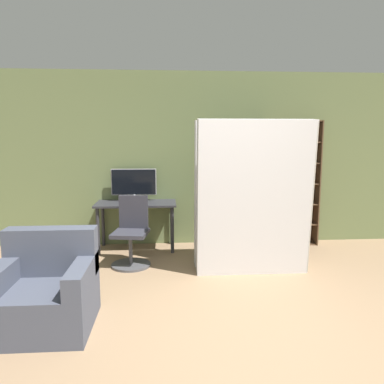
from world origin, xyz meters
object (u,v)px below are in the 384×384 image
mattress_far (248,194)px  bookshelf (284,185)px  office_chair (131,238)px  armchair (45,291)px  mattress_near (255,198)px  monitor (134,183)px

mattress_far → bookshelf: bearing=50.9°
office_chair → bookshelf: (2.33, 0.87, 0.58)m
mattress_far → armchair: 2.72m
office_chair → bookshelf: size_ratio=0.47×
office_chair → mattress_far: bearing=-3.2°
mattress_near → mattress_far: (0.00, 0.35, -0.00)m
office_chair → mattress_near: bearing=-15.8°
armchair → bookshelf: bearing=39.7°
mattress_far → armchair: (-2.18, -1.49, -0.64)m
bookshelf → armchair: size_ratio=2.30×
monitor → office_chair: bearing=-88.3°
monitor → mattress_far: mattress_far is taller
bookshelf → mattress_near: (-0.78, -1.31, 0.01)m
armchair → monitor: bearing=76.2°
armchair → office_chair: bearing=68.2°
monitor → armchair: size_ratio=0.81×
monitor → office_chair: 1.08m
monitor → bookshelf: (2.35, -0.00, -0.05)m
office_chair → bookshelf: bookshelf is taller
monitor → office_chair: monitor is taller
monitor → bookshelf: size_ratio=0.35×
bookshelf → mattress_far: bearing=-129.1°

